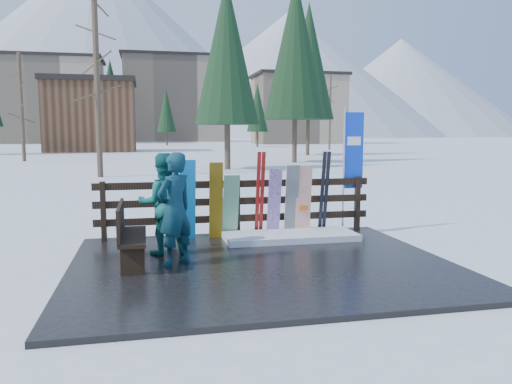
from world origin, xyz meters
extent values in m
plane|color=white|center=(0.00, 0.00, 0.00)|extent=(700.00, 700.00, 0.00)
cube|color=black|center=(0.00, 0.00, 0.04)|extent=(6.00, 5.00, 0.08)
cube|color=black|center=(-2.60, 2.20, 0.66)|extent=(0.10, 0.10, 1.15)
cube|color=black|center=(-1.30, 2.20, 0.66)|extent=(0.10, 0.10, 1.15)
cube|color=black|center=(0.00, 2.20, 0.66)|extent=(0.10, 0.10, 1.15)
cube|color=black|center=(1.30, 2.20, 0.66)|extent=(0.10, 0.10, 1.15)
cube|color=black|center=(2.60, 2.20, 0.66)|extent=(0.10, 0.10, 1.15)
cube|color=black|center=(0.00, 2.20, 0.43)|extent=(5.60, 0.05, 0.14)
cube|color=black|center=(0.00, 2.20, 0.78)|extent=(5.60, 0.05, 0.14)
cube|color=black|center=(0.00, 2.20, 1.13)|extent=(5.60, 0.05, 0.14)
cube|color=white|center=(0.94, 1.60, 0.14)|extent=(2.58, 1.00, 0.12)
cube|color=black|center=(-2.01, 0.30, 0.53)|extent=(0.40, 1.50, 0.06)
cube|color=black|center=(-2.01, -0.30, 0.30)|extent=(0.34, 0.06, 0.45)
cube|color=black|center=(-2.01, 0.90, 0.30)|extent=(0.34, 0.06, 0.45)
cube|color=black|center=(-2.19, 0.30, 0.80)|extent=(0.05, 1.50, 0.50)
cube|color=#1299EC|center=(-1.01, 1.98, 0.86)|extent=(0.30, 0.32, 1.57)
cube|color=silver|center=(-0.17, 1.98, 0.71)|extent=(0.31, 0.38, 1.27)
cube|color=#DB9502|center=(-0.46, 1.98, 0.83)|extent=(0.26, 0.21, 1.51)
cube|color=silver|center=(0.71, 1.98, 0.77)|extent=(0.26, 0.29, 1.38)
cube|color=black|center=(1.08, 1.98, 0.80)|extent=(0.27, 0.20, 1.43)
cube|color=white|center=(1.33, 1.98, 0.79)|extent=(0.31, 0.17, 1.42)
cube|color=#AB1A15|center=(0.39, 2.05, 0.93)|extent=(0.07, 0.32, 1.70)
cube|color=#AB1A15|center=(0.48, 2.05, 0.93)|extent=(0.08, 0.32, 1.70)
cube|color=black|center=(1.75, 2.05, 0.93)|extent=(0.08, 0.29, 1.70)
cube|color=black|center=(1.84, 2.05, 0.93)|extent=(0.08, 0.29, 1.70)
cylinder|color=silver|center=(2.29, 2.25, 1.38)|extent=(0.04, 0.04, 2.60)
cube|color=blue|center=(2.51, 2.25, 1.78)|extent=(0.42, 0.02, 1.60)
imported|color=#124C50|center=(-1.36, 0.16, 0.97)|extent=(0.77, 0.73, 1.77)
imported|color=#145E5A|center=(-1.52, 0.96, 0.94)|extent=(0.89, 0.72, 1.73)
cube|color=tan|center=(-22.00, 110.00, 9.00)|extent=(22.00, 14.00, 18.00)
cube|color=black|center=(-22.00, 110.00, 18.30)|extent=(23.10, 14.70, 0.60)
cube|color=gray|center=(6.00, 130.00, 11.00)|extent=(26.00, 16.00, 22.00)
cube|color=black|center=(6.00, 130.00, 22.30)|extent=(27.30, 16.80, 0.60)
cube|color=tan|center=(30.00, 95.00, 7.00)|extent=(18.00, 12.00, 14.00)
cube|color=black|center=(30.00, 95.00, 14.30)|extent=(18.90, 12.60, 0.60)
cube|color=brown|center=(-8.00, 55.00, 4.00)|extent=(10.00, 8.00, 8.00)
cube|color=black|center=(-8.00, 55.00, 8.30)|extent=(10.50, 8.40, 0.60)
cylinder|color=#382B1E|center=(-4.00, 18.00, 5.11)|extent=(0.28, 0.28, 10.22)
cone|color=black|center=(3.00, 22.00, 5.34)|extent=(3.84, 3.84, 10.68)
cone|color=black|center=(9.00, 28.00, 6.37)|extent=(4.59, 4.59, 12.75)
cylinder|color=#382B1E|center=(-11.00, 34.00, 4.13)|extent=(0.28, 0.28, 8.27)
cone|color=black|center=(14.00, 40.00, 7.04)|extent=(5.07, 5.07, 14.09)
cylinder|color=#382B1E|center=(22.00, 55.00, 4.85)|extent=(0.28, 0.28, 9.70)
cone|color=black|center=(-6.00, 60.00, 5.52)|extent=(3.97, 3.97, 11.04)
cone|color=black|center=(16.00, 72.00, 4.85)|extent=(3.49, 3.49, 9.70)
cone|color=black|center=(2.00, 85.00, 4.85)|extent=(3.49, 3.49, 9.71)
cone|color=white|center=(-30.00, 340.00, 60.00)|extent=(260.00, 260.00, 120.00)
cone|color=white|center=(90.00, 310.00, 40.00)|extent=(200.00, 200.00, 80.00)
cone|color=white|center=(180.00, 330.00, 35.00)|extent=(180.00, 180.00, 70.00)
camera|label=1|loc=(-1.78, -7.61, 2.14)|focal=35.00mm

